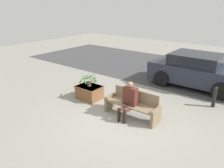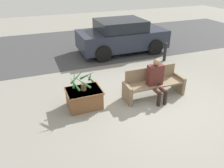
% 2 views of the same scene
% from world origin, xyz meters
% --- Properties ---
extents(ground_plane, '(30.00, 30.00, 0.00)m').
position_xyz_m(ground_plane, '(0.00, 0.00, 0.00)').
color(ground_plane, gray).
extents(road_surface, '(20.00, 6.00, 0.01)m').
position_xyz_m(road_surface, '(0.00, 6.15, 0.00)').
color(road_surface, '#424244').
rests_on(road_surface, ground_plane).
extents(bench, '(1.80, 0.55, 0.83)m').
position_xyz_m(bench, '(0.09, 0.49, 0.39)').
color(bench, '#7A664C').
rests_on(bench, ground_plane).
extents(person_seated, '(0.44, 0.62, 1.20)m').
position_xyz_m(person_seated, '(0.06, 0.31, 0.65)').
color(person_seated, '#51231E').
rests_on(person_seated, ground_plane).
extents(planter_box, '(0.92, 0.72, 0.51)m').
position_xyz_m(planter_box, '(-1.94, 0.64, 0.27)').
color(planter_box, brown).
rests_on(planter_box, ground_plane).
extents(potted_plant, '(0.68, 0.67, 0.58)m').
position_xyz_m(potted_plant, '(-1.95, 0.64, 0.79)').
color(potted_plant, brown).
rests_on(potted_plant, planter_box).
extents(parked_car, '(3.86, 1.98, 1.44)m').
position_xyz_m(parked_car, '(0.80, 4.45, 0.72)').
color(parked_car, '#232838').
rests_on(parked_car, ground_plane).
extents(bollard_post, '(0.14, 0.14, 0.76)m').
position_xyz_m(bollard_post, '(1.99, 2.76, 0.40)').
color(bollard_post, black).
rests_on(bollard_post, ground_plane).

